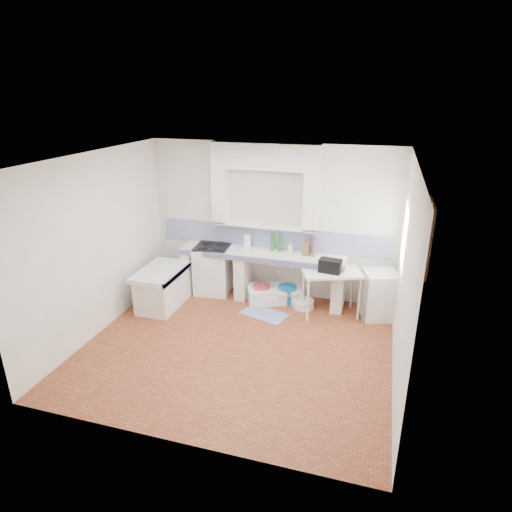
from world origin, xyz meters
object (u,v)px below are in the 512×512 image
(side_table, at_px, (331,293))
(fridge, at_px, (379,295))
(sink, at_px, (274,294))
(stove, at_px, (213,270))

(side_table, relative_size, fridge, 1.18)
(sink, bearing_deg, fridge, -28.13)
(stove, relative_size, fridge, 1.10)
(sink, height_order, fridge, fridge)
(sink, xyz_separation_m, fridge, (1.83, -0.11, 0.29))
(stove, bearing_deg, fridge, -8.02)
(stove, relative_size, sink, 0.91)
(side_table, distance_m, fridge, 0.81)
(side_table, bearing_deg, sink, 145.44)
(sink, bearing_deg, side_table, -38.54)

